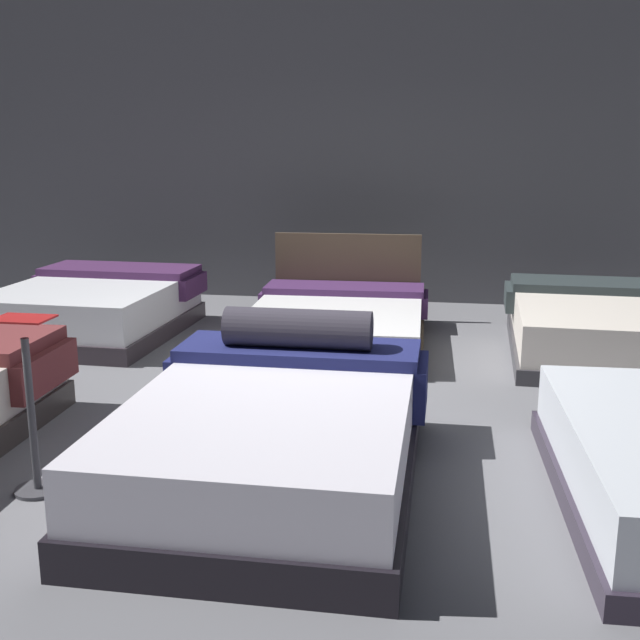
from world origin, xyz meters
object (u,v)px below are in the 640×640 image
bed_4 (337,322)px  price_sign (33,427)px  bed_3 (95,308)px  bed_5 (609,328)px  bed_1 (274,434)px

bed_4 → price_sign: 3.45m
price_sign → bed_4: bearing=71.1°
bed_3 → bed_5: size_ratio=0.95×
bed_1 → bed_3: bed_1 is taller
bed_1 → bed_5: 3.69m
bed_4 → bed_1: bearing=-90.1°
bed_3 → price_sign: bearing=-68.2°
bed_5 → bed_4: bearing=-178.7°
bed_3 → bed_5: bed_3 is taller
bed_3 → price_sign: price_sign is taller
bed_4 → bed_3: bearing=179.6°
price_sign → bed_5: bearing=43.0°
bed_1 → bed_4: 2.95m
bed_3 → bed_4: bearing=3.0°
bed_3 → price_sign: 3.42m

